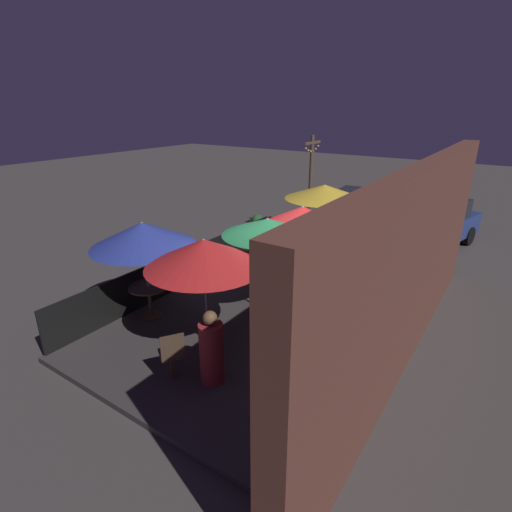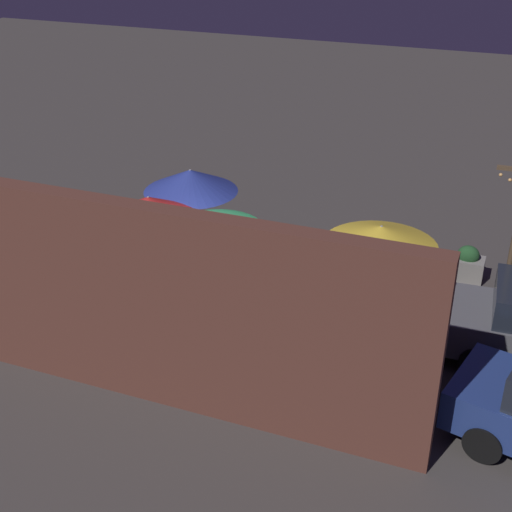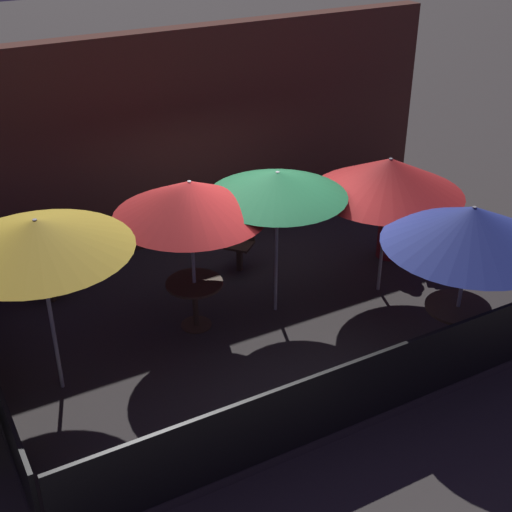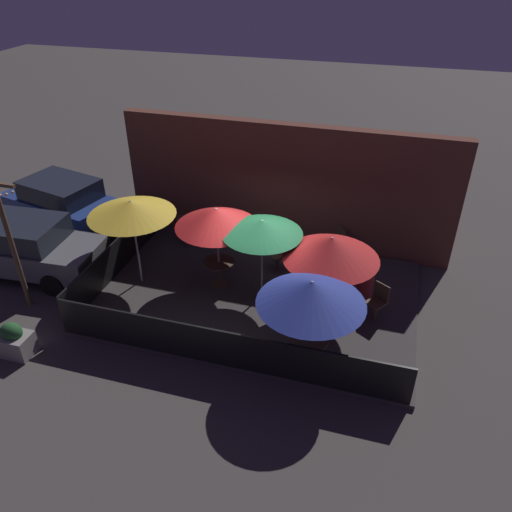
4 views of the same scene
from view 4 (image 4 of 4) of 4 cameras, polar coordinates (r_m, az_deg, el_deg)
The scene contains 21 objects.
ground_plane at distance 13.07m, azimuth 0.14°, elevation -4.77°, with size 60.00×60.00×0.00m, color #423D3A.
patio_deck at distance 13.03m, azimuth 0.14°, elevation -4.56°, with size 8.04×5.39×0.12m.
building_wall at distance 14.56m, azimuth 3.36°, elevation 7.88°, with size 9.64×0.36×3.73m.
fence_front at distance 10.76m, azimuth -3.83°, elevation -10.46°, with size 7.84×0.05×0.95m.
fence_side_left at distance 14.15m, azimuth -15.52°, elevation 0.04°, with size 0.05×5.19×0.95m.
patio_umbrella_0 at distance 9.88m, azimuth 6.37°, elevation -4.18°, with size 2.22×2.22×2.19m.
patio_umbrella_1 at distance 12.31m, azimuth -4.52°, elevation 4.42°, with size 2.09×2.09×2.27m.
patio_umbrella_2 at distance 12.72m, azimuth -14.08°, elevation 5.34°, with size 2.19×2.19×2.39m.
patio_umbrella_3 at distance 11.80m, azimuth 0.71°, elevation 3.33°, with size 1.95×1.95×2.22m.
patio_umbrella_4 at distance 11.34m, azimuth 8.63°, elevation 0.91°, with size 2.23×2.23×2.19m.
dining_table_0 at distance 10.73m, azimuth 5.94°, elevation -9.92°, with size 0.87×0.87×0.74m.
dining_table_1 at distance 13.05m, azimuth -4.25°, elevation -1.19°, with size 0.81×0.81×0.73m.
patio_chair_0 at distance 13.68m, azimuth 2.71°, elevation 0.26°, with size 0.56×0.56×0.93m.
patio_chair_1 at distance 14.37m, azimuth 9.22°, elevation 1.58°, with size 0.56×0.56×0.93m.
patio_chair_2 at distance 12.27m, azimuth 13.76°, elevation -4.96°, with size 0.55×0.55×0.95m.
patio_chair_3 at distance 15.00m, azimuth -8.12°, elevation 3.08°, with size 0.57×0.57×0.93m.
patron_0 at distance 12.69m, azimuth 12.38°, elevation -2.94°, with size 0.53×0.53×1.34m.
planter_box at distance 12.46m, azimuth -25.90°, elevation -8.70°, with size 0.77×0.54×0.86m.
light_post at distance 13.06m, azimuth -26.38°, elevation 2.07°, with size 1.10×0.12×3.61m.
parked_car_0 at distance 15.08m, azimuth -25.52°, elevation 1.09°, with size 4.69×1.99×1.62m.
parked_car_1 at distance 17.02m, azimuth -21.17°, elevation 5.66°, with size 4.31×2.57×1.62m.
Camera 4 is at (2.86, -10.00, 7.92)m, focal length 35.00 mm.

